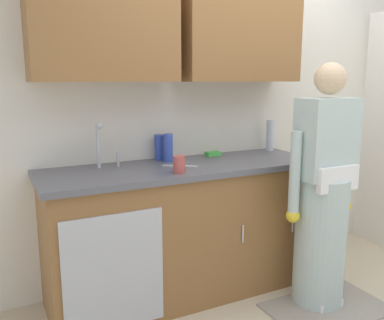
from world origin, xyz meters
name	(u,v)px	position (x,y,z in m)	size (l,w,h in m)	color
ground_plane	(310,320)	(0.00, 0.00, 0.00)	(9.00, 9.00, 0.00)	beige
kitchen_wall_with_uppers	(216,85)	(-0.14, 0.99, 1.48)	(4.80, 0.44, 2.70)	silver
counter_cabinet	(185,232)	(-0.55, 0.70, 0.45)	(1.90, 0.62, 0.90)	brown
countertop	(185,167)	(-0.55, 0.70, 0.92)	(1.96, 0.66, 0.04)	#595960
sink	(111,174)	(-1.06, 0.71, 0.93)	(0.50, 0.36, 0.35)	#B7BABF
person_at_sink	(322,206)	(0.21, 0.16, 0.69)	(0.55, 0.34, 1.62)	white
floor_mat	(327,308)	(0.20, 0.05, 0.01)	(0.80, 0.50, 0.01)	gray
bottle_water_short	(270,135)	(0.32, 0.90, 1.07)	(0.06, 0.06, 0.25)	silver
bottle_dish_liquid	(168,148)	(-0.61, 0.85, 1.04)	(0.07, 0.07, 0.20)	#334CB2
bottle_cleaner_spray	(159,147)	(-0.64, 0.94, 1.03)	(0.07, 0.07, 0.18)	#334CB2
cup_by_sink	(179,164)	(-0.69, 0.49, 0.99)	(0.08, 0.08, 0.11)	#B24C47
knife_on_counter	(180,166)	(-0.60, 0.66, 0.94)	(0.24, 0.02, 0.01)	silver
sponge	(213,154)	(-0.21, 0.91, 0.96)	(0.11, 0.07, 0.03)	#4CBF4C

